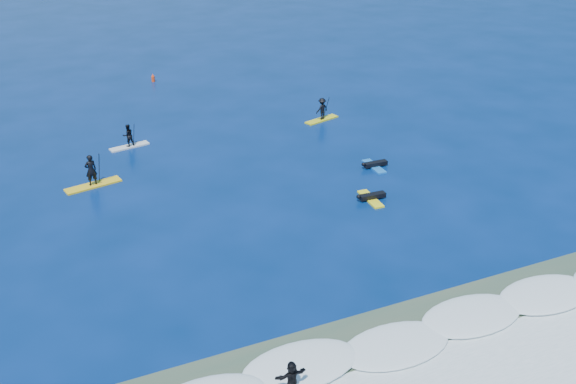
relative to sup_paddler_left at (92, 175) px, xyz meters
name	(u,v)px	position (x,y,z in m)	size (l,w,h in m)	color
ground	(344,221)	(11.86, -9.98, -0.74)	(160.00, 160.00, 0.00)	#041E4C
breaking_wave	(457,329)	(11.86, -19.98, -0.74)	(40.00, 6.00, 0.30)	white
whitewater	(505,375)	(11.86, -22.98, -0.74)	(34.00, 5.00, 0.02)	silver
sup_paddler_left	(92,175)	(0.00, 0.00, 0.00)	(3.48, 1.52, 2.37)	yellow
sup_paddler_center	(128,138)	(3.23, 5.19, -0.03)	(2.80, 1.18, 1.91)	silver
sup_paddler_right	(322,110)	(17.76, 4.58, 0.05)	(2.97, 1.52, 2.02)	yellow
prone_paddler_near	(371,197)	(14.51, -8.36, -0.58)	(1.83, 2.33, 0.48)	yellow
prone_paddler_far	(374,165)	(17.02, -4.50, -0.58)	(1.81, 2.29, 0.48)	blue
wave_surfer	(292,379)	(3.96, -20.69, 0.07)	(1.99, 0.57, 1.43)	silver
marker_buoy	(153,78)	(8.25, 19.58, -0.41)	(0.32, 0.32, 0.75)	red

